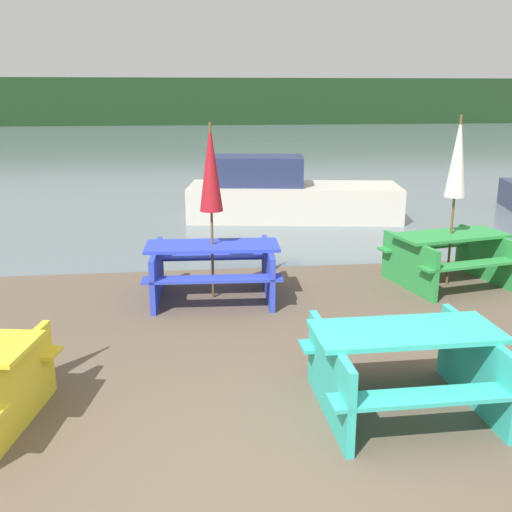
{
  "coord_description": "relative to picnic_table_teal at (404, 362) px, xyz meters",
  "views": [
    {
      "loc": [
        -0.42,
        -3.62,
        2.8
      ],
      "look_at": [
        0.45,
        3.42,
        0.85
      ],
      "focal_mm": 42.0,
      "sensor_mm": 36.0,
      "label": 1
    }
  ],
  "objects": [
    {
      "name": "umbrella_crimson",
      "position": [
        -1.54,
        3.31,
        1.35
      ],
      "size": [
        0.31,
        0.31,
        2.42
      ],
      "color": "brown",
      "rests_on": "ground_plane"
    },
    {
      "name": "picnic_table_blue",
      "position": [
        -1.54,
        3.31,
        0.0
      ],
      "size": [
        1.9,
        1.48,
        0.77
      ],
      "rotation": [
        0.0,
        0.0,
        -0.05
      ],
      "color": "blue",
      "rests_on": "ground_plane"
    },
    {
      "name": "boat",
      "position": [
        0.41,
        8.54,
        0.07
      ],
      "size": [
        4.9,
        2.32,
        1.42
      ],
      "rotation": [
        0.0,
        0.0,
        -0.16
      ],
      "color": "beige",
      "rests_on": "water"
    },
    {
      "name": "picnic_table_teal",
      "position": [
        0.0,
        0.0,
        0.0
      ],
      "size": [
        1.66,
        1.4,
        0.78
      ],
      "rotation": [
        0.0,
        0.0,
        0.01
      ],
      "color": "#33B7A8",
      "rests_on": "ground_plane"
    },
    {
      "name": "picnic_table_green",
      "position": [
        2.0,
        3.49,
        0.0
      ],
      "size": [
        1.9,
        1.69,
        0.78
      ],
      "rotation": [
        0.0,
        0.0,
        0.21
      ],
      "color": "green",
      "rests_on": "ground_plane"
    },
    {
      "name": "umbrella_white",
      "position": [
        2.0,
        3.49,
        1.43
      ],
      "size": [
        0.31,
        0.31,
        2.49
      ],
      "color": "brown",
      "rests_on": "ground_plane"
    },
    {
      "name": "ground_plane",
      "position": [
        -1.5,
        -1.08,
        -0.47
      ],
      "size": [
        60.0,
        60.0,
        0.0
      ],
      "primitive_type": "plane",
      "color": "brown"
    },
    {
      "name": "far_treeline",
      "position": [
        -1.5,
        49.68,
        1.53
      ],
      "size": [
        80.0,
        1.6,
        4.0
      ],
      "color": "#193319",
      "rests_on": "water"
    },
    {
      "name": "water",
      "position": [
        -1.5,
        29.68,
        -0.47
      ],
      "size": [
        60.0,
        50.0,
        0.0
      ],
      "color": "slate",
      "rests_on": "ground_plane"
    }
  ]
}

